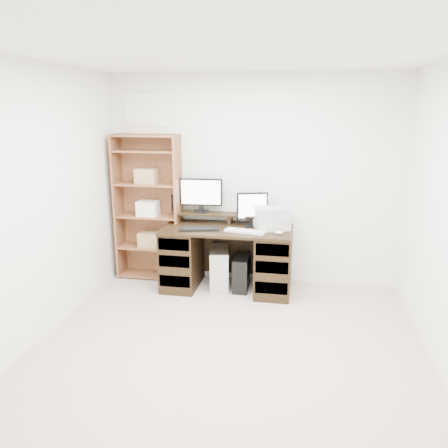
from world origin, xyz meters
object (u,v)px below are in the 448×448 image
(bookshelf, at_px, (149,206))
(printer, at_px, (272,225))
(monitor_wide, at_px, (201,193))
(desk, at_px, (227,257))
(tower_silver, at_px, (219,268))
(tower_black, at_px, (241,273))
(monitor_small, at_px, (252,208))

(bookshelf, bearing_deg, printer, -6.12)
(monitor_wide, height_order, printer, monitor_wide)
(desk, relative_size, tower_silver, 3.11)
(printer, distance_m, tower_black, 0.69)
(desk, distance_m, monitor_wide, 0.83)
(monitor_small, relative_size, tower_black, 0.98)
(tower_black, bearing_deg, monitor_wide, 155.68)
(monitor_wide, height_order, bookshelf, bookshelf)
(desk, bearing_deg, bookshelf, 168.28)
(monitor_small, bearing_deg, monitor_wide, 154.13)
(tower_black, bearing_deg, tower_silver, 177.31)
(desk, bearing_deg, tower_silver, 169.14)
(tower_silver, height_order, bookshelf, bookshelf)
(monitor_small, height_order, tower_black, monitor_small)
(tower_black, xyz_separation_m, bookshelf, (-1.20, 0.20, 0.72))
(monitor_wide, relative_size, tower_black, 1.27)
(monitor_wide, relative_size, monitor_small, 1.30)
(desk, height_order, bookshelf, bookshelf)
(tower_silver, xyz_separation_m, tower_black, (0.27, -0.01, -0.04))
(desk, relative_size, monitor_small, 3.76)
(monitor_wide, height_order, tower_black, monitor_wide)
(printer, relative_size, tower_black, 0.91)
(monitor_small, relative_size, printer, 1.08)
(monitor_wide, bearing_deg, desk, -36.69)
(printer, bearing_deg, desk, 162.88)
(printer, bearing_deg, tower_black, 163.38)
(desk, bearing_deg, printer, 5.35)
(monitor_small, xyz_separation_m, printer, (0.24, -0.09, -0.17))
(monitor_small, distance_m, tower_silver, 0.83)
(monitor_small, height_order, bookshelf, bookshelf)
(monitor_wide, bearing_deg, bookshelf, 179.12)
(desk, height_order, monitor_wide, monitor_wide)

